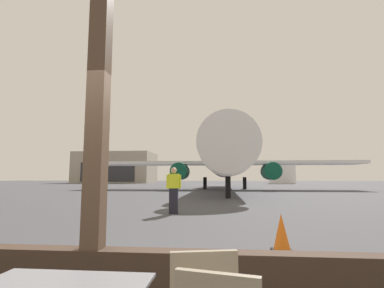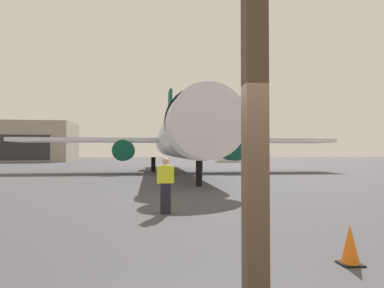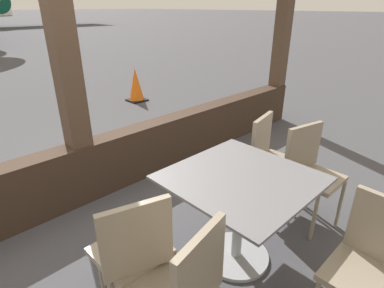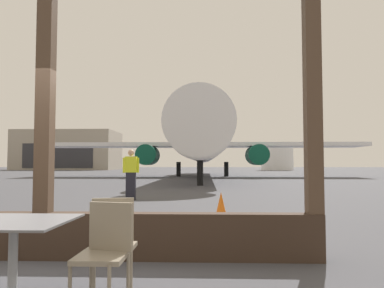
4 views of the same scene
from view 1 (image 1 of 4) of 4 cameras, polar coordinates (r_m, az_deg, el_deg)
name	(u,v)px [view 1 (image 1 of 4)]	position (r m, az deg, el deg)	size (l,w,h in m)	color
ground_plane	(212,187)	(43.07, 3.85, -8.46)	(220.00, 220.00, 0.00)	#424247
window_frame	(96,172)	(3.31, -18.36, -5.29)	(7.27, 0.24, 3.84)	#38281E
airplane	(225,160)	(33.33, 6.43, -3.13)	(31.00, 34.46, 10.35)	silver
ground_crew_worker	(174,190)	(11.18, -3.61, -8.91)	(0.54, 0.26, 1.74)	black
traffic_cone	(282,233)	(5.84, 17.14, -16.37)	(0.36, 0.36, 0.68)	orange
distant_hangar	(116,168)	(85.09, -14.62, -4.55)	(20.84, 12.99, 8.42)	#9E9384
fuel_storage_tank	(282,172)	(76.52, 17.25, -5.35)	(6.48, 6.48, 5.48)	white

